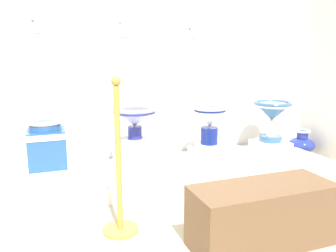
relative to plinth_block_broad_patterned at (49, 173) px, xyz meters
The scene contains 16 objects.
wall_back 1.89m from the plinth_block_broad_patterned, 22.76° to the left, with size 4.05×0.06×3.15m, color white.
display_platform 1.19m from the plinth_block_broad_patterned, ahead, with size 3.19×0.89×0.12m, color white.
plinth_block_broad_patterned is the anchor object (origin of this frame).
antique_toilet_broad_patterned 0.28m from the plinth_block_broad_patterned, ahead, with size 0.32×0.32×0.42m.
plinth_block_squat_floral 0.79m from the plinth_block_broad_patterned, ahead, with size 0.38×0.29×0.23m, color white.
antique_toilet_squat_floral 0.90m from the plinth_block_broad_patterned, ahead, with size 0.41×0.41×0.37m.
plinth_block_pale_glazed 1.56m from the plinth_block_broad_patterned, ahead, with size 0.30×0.39×0.12m, color white.
antique_toilet_pale_glazed 1.60m from the plinth_block_broad_patterned, ahead, with size 0.34×0.34×0.46m.
plinth_block_slender_white 2.36m from the plinth_block_broad_patterned, ahead, with size 0.34×0.35×0.13m, color white.
antique_toilet_slender_white 2.39m from the plinth_block_broad_patterned, ahead, with size 0.41×0.41×0.45m.
info_placard_first 1.36m from the plinth_block_broad_patterned, 90.56° to the left, with size 0.11×0.01×0.13m.
info_placard_second 1.57m from the plinth_block_broad_patterned, 29.58° to the left, with size 0.13×0.01×0.16m.
info_placard_third 2.04m from the plinth_block_broad_patterned, 16.45° to the left, with size 0.10×0.01×0.11m.
decorative_vase_corner 2.91m from the plinth_block_broad_patterned, ahead, with size 0.31×0.31×0.31m.
stanchion_post_near_left 0.99m from the plinth_block_broad_patterned, 63.41° to the right, with size 0.25×0.25×1.07m.
museum_bench 1.83m from the plinth_block_broad_patterned, 47.19° to the right, with size 0.92×0.36×0.40m, color brown.
Camera 1 is at (0.73, -0.65, 1.20)m, focal length 36.79 mm.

